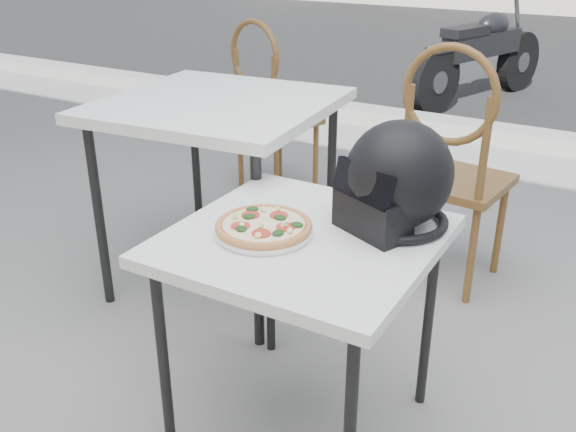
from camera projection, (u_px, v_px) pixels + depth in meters
The scene contains 10 objects.
ground at pixel (406, 384), 2.28m from camera, with size 80.00×80.00×0.00m, color gray.
curb at pixel (555, 142), 4.62m from camera, with size 30.00×0.25×0.12m, color gray.
cafe_table_main at pixel (303, 254), 1.84m from camera, with size 0.72×0.72×0.69m.
plate at pixel (264, 232), 1.81m from camera, with size 0.36×0.36×0.02m.
pizza at pixel (264, 226), 1.80m from camera, with size 0.29×0.29×0.03m.
helmet at pixel (396, 181), 1.82m from camera, with size 0.40×0.41×0.31m.
cafe_chair_main at pixel (452, 157), 2.68m from camera, with size 0.46×0.46×1.09m.
cafe_table_side at pixel (218, 118), 2.63m from camera, with size 0.96×0.96×0.84m.
cafe_chair_side at pixel (268, 101), 3.64m from camera, with size 0.49×0.49×1.04m.
motorcycle at pixel (481, 56), 5.76m from camera, with size 0.74×1.82×0.94m.
Camera 1 is at (0.55, -1.79, 1.49)m, focal length 40.00 mm.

